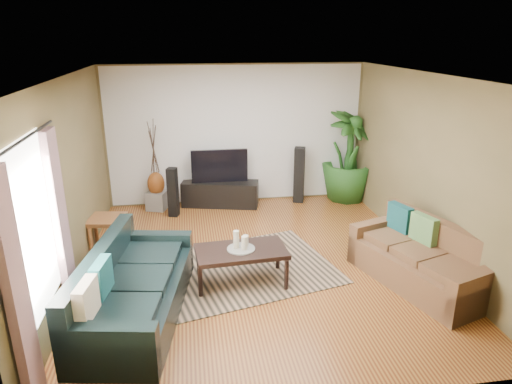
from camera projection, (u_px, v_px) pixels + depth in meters
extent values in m
plane|color=#9E6528|center=(258.00, 263.00, 6.75)|extent=(5.50, 5.50, 0.00)
plane|color=white|center=(258.00, 76.00, 5.86)|extent=(5.50, 5.50, 0.00)
plane|color=brown|center=(236.00, 135.00, 8.87)|extent=(5.00, 0.00, 5.00)
plane|color=brown|center=(311.00, 274.00, 3.74)|extent=(5.00, 0.00, 5.00)
plane|color=brown|center=(69.00, 185.00, 5.94)|extent=(0.00, 5.50, 5.50)
plane|color=brown|center=(427.00, 169.00, 6.67)|extent=(0.00, 5.50, 5.50)
plane|color=white|center=(236.00, 135.00, 8.86)|extent=(4.90, 0.00, 4.90)
plane|color=white|center=(33.00, 231.00, 4.44)|extent=(0.00, 1.80, 1.80)
cube|color=gray|center=(17.00, 294.00, 3.83)|extent=(0.08, 0.35, 2.20)
cube|color=gray|center=(61.00, 224.00, 5.23)|extent=(0.08, 0.35, 2.20)
cylinder|color=black|center=(23.00, 140.00, 4.15)|extent=(0.03, 1.90, 0.03)
cube|color=black|center=(136.00, 284.00, 5.38)|extent=(1.37, 2.45, 0.85)
cube|color=brown|center=(420.00, 255.00, 6.07)|extent=(1.42, 2.09, 0.85)
cube|color=#9D7B5C|center=(238.00, 270.00, 6.54)|extent=(3.05, 2.48, 0.01)
cube|color=black|center=(241.00, 266.00, 6.16)|extent=(1.25, 0.74, 0.49)
cylinder|color=gray|center=(241.00, 249.00, 6.08)|extent=(0.37, 0.37, 0.02)
cylinder|color=beige|center=(236.00, 239.00, 6.06)|extent=(0.08, 0.08, 0.24)
cylinder|color=#F0E7CB|center=(244.00, 243.00, 6.02)|extent=(0.08, 0.08, 0.19)
cylinder|color=beige|center=(246.00, 241.00, 6.12)|extent=(0.08, 0.08, 0.15)
cube|color=black|center=(220.00, 194.00, 8.95)|extent=(1.54, 0.77, 0.49)
cube|color=black|center=(220.00, 166.00, 8.76)|extent=(1.08, 0.06, 0.64)
cube|color=black|center=(173.00, 192.00, 8.37)|extent=(0.21, 0.23, 0.92)
cube|color=black|center=(299.00, 175.00, 9.08)|extent=(0.26, 0.28, 1.11)
imported|color=#21531B|center=(349.00, 155.00, 9.10)|extent=(1.43, 1.43, 1.84)
cylinder|color=black|center=(346.00, 193.00, 9.36)|extent=(0.34, 0.34, 0.26)
cube|color=gray|center=(157.00, 200.00, 8.80)|extent=(0.45, 0.45, 0.35)
ellipsoid|color=brown|center=(156.00, 184.00, 8.69)|extent=(0.32, 0.32, 0.45)
cube|color=brown|center=(108.00, 234.00, 7.06)|extent=(0.60, 0.60, 0.55)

